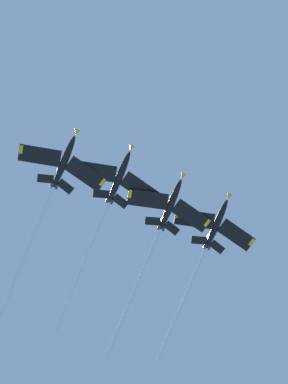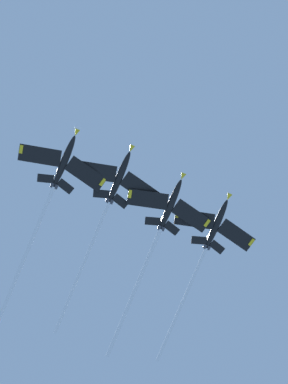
{
  "view_description": "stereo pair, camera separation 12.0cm",
  "coord_description": "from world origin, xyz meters",
  "px_view_note": "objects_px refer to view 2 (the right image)",
  "views": [
    {
      "loc": [
        21.45,
        -55.07,
        1.56
      ],
      "look_at": [
        4.42,
        3.44,
        122.58
      ],
      "focal_mm": 57.44,
      "sensor_mm": 36.0,
      "label": 1
    },
    {
      "loc": [
        21.33,
        -55.11,
        1.56
      ],
      "look_at": [
        4.42,
        3.44,
        122.58
      ],
      "focal_mm": 57.44,
      "sensor_mm": 36.0,
      "label": 2
    }
  ],
  "objects_px": {
    "jet_inner_left": "(156,239)",
    "jet_inner_right": "(48,201)",
    "jet_centre": "(108,204)",
    "jet_far_left": "(206,249)"
  },
  "relations": [
    {
      "from": "jet_inner_left",
      "to": "jet_inner_right",
      "type": "xyz_separation_m",
      "value": [
        -20.11,
        -15.73,
        0.03
      ]
    },
    {
      "from": "jet_far_left",
      "to": "jet_inner_right",
      "type": "height_order",
      "value": "jet_far_left"
    },
    {
      "from": "jet_centre",
      "to": "jet_inner_right",
      "type": "height_order",
      "value": "jet_centre"
    },
    {
      "from": "jet_inner_left",
      "to": "jet_inner_right",
      "type": "height_order",
      "value": "jet_inner_right"
    },
    {
      "from": "jet_inner_left",
      "to": "jet_inner_right",
      "type": "relative_size",
      "value": 0.96
    },
    {
      "from": "jet_far_left",
      "to": "jet_inner_left",
      "type": "xyz_separation_m",
      "value": [
        -9.98,
        -6.47,
        -1.32
      ]
    },
    {
      "from": "jet_far_left",
      "to": "jet_centre",
      "type": "relative_size",
      "value": 0.93
    },
    {
      "from": "jet_inner_left",
      "to": "jet_centre",
      "type": "bearing_deg",
      "value": -127.49
    },
    {
      "from": "jet_inner_left",
      "to": "jet_centre",
      "type": "height_order",
      "value": "jet_centre"
    },
    {
      "from": "jet_far_left",
      "to": "jet_inner_left",
      "type": "bearing_deg",
      "value": -147.05
    }
  ]
}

